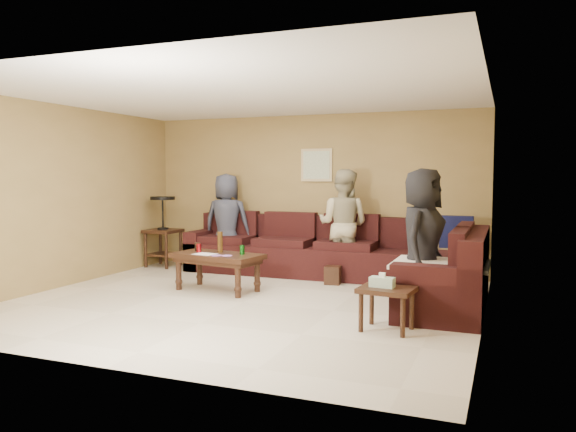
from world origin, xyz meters
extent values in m
plane|color=beige|center=(0.00, 0.00, 0.00)|extent=(5.50, 5.50, 0.00)
cube|color=silver|center=(0.00, 0.00, 2.45)|extent=(5.50, 5.00, 0.10)
cube|color=olive|center=(0.00, 2.50, 1.25)|extent=(5.50, 0.10, 2.50)
cube|color=olive|center=(0.00, -2.50, 1.25)|extent=(5.50, 0.10, 2.50)
cube|color=olive|center=(-2.75, 0.00, 1.25)|extent=(0.10, 5.00, 2.50)
cube|color=olive|center=(2.75, 0.00, 1.25)|extent=(0.10, 5.00, 2.50)
cube|color=black|center=(0.00, 2.05, 0.23)|extent=(3.70, 0.90, 0.45)
cube|color=black|center=(0.00, 2.38, 0.68)|extent=(3.70, 0.24, 0.45)
cube|color=black|center=(-1.73, 2.05, 0.32)|extent=(0.24, 0.90, 0.63)
cube|color=black|center=(2.30, 0.60, 0.23)|extent=(0.90, 2.00, 0.45)
cube|color=black|center=(2.63, 0.60, 0.68)|extent=(0.24, 2.00, 0.45)
cube|color=black|center=(2.30, -0.28, 0.32)|extent=(0.90, 0.24, 0.63)
cube|color=#111438|center=(2.30, 2.05, 0.75)|extent=(0.45, 0.14, 0.45)
cube|color=white|center=(2.30, 0.15, 0.58)|extent=(1.00, 0.85, 0.04)
cube|color=#321B10|center=(-0.62, 0.50, 0.47)|extent=(1.28, 0.78, 0.07)
cube|color=#321B10|center=(-0.62, 0.50, 0.40)|extent=(1.18, 0.68, 0.05)
cylinder|color=#321B10|center=(-1.14, 0.36, 0.22)|extent=(0.08, 0.08, 0.43)
cylinder|color=#321B10|center=(-0.17, 0.20, 0.22)|extent=(0.08, 0.08, 0.43)
cylinder|color=#321B10|center=(-1.07, 0.79, 0.22)|extent=(0.08, 0.08, 0.43)
cylinder|color=#321B10|center=(-0.10, 0.63, 0.22)|extent=(0.08, 0.08, 0.43)
cylinder|color=maroon|center=(-0.90, 0.49, 0.56)|extent=(0.07, 0.07, 0.12)
cylinder|color=#157B1E|center=(-0.28, 0.55, 0.56)|extent=(0.07, 0.07, 0.12)
cylinder|color=#3E280E|center=(-0.65, 0.63, 0.64)|extent=(0.07, 0.07, 0.28)
cylinder|color=black|center=(-1.01, 0.65, 0.55)|extent=(0.08, 0.08, 0.11)
cube|color=white|center=(-0.75, 0.39, 0.50)|extent=(0.31, 0.26, 0.00)
cylinder|color=#EB5384|center=(-0.54, 0.32, 0.50)|extent=(0.14, 0.14, 0.01)
cylinder|color=#EB5384|center=(-0.40, 0.35, 0.50)|extent=(0.14, 0.14, 0.01)
cube|color=#321B10|center=(-2.44, 1.93, 0.60)|extent=(0.53, 0.53, 0.05)
cube|color=#321B10|center=(-2.44, 1.93, 0.21)|extent=(0.47, 0.47, 0.03)
cylinder|color=#321B10|center=(-2.65, 1.73, 0.30)|extent=(0.05, 0.05, 0.60)
cylinder|color=#321B10|center=(-2.24, 1.72, 0.30)|extent=(0.05, 0.05, 0.60)
cylinder|color=#321B10|center=(-2.64, 2.15, 0.30)|extent=(0.05, 0.05, 0.60)
cylinder|color=#321B10|center=(-2.23, 2.13, 0.30)|extent=(0.05, 0.05, 0.60)
cylinder|color=black|center=(-2.44, 1.93, 0.64)|extent=(0.19, 0.19, 0.03)
cylinder|color=black|center=(-2.44, 1.93, 0.91)|extent=(0.03, 0.03, 0.50)
cylinder|color=black|center=(-2.44, 1.93, 1.16)|extent=(0.41, 0.41, 0.05)
cube|color=#321B10|center=(1.87, -0.59, 0.41)|extent=(0.56, 0.48, 0.05)
cylinder|color=#321B10|center=(1.64, -0.73, 0.20)|extent=(0.05, 0.05, 0.41)
cylinder|color=#321B10|center=(2.06, -0.77, 0.20)|extent=(0.05, 0.05, 0.41)
cylinder|color=#321B10|center=(1.68, -0.41, 0.20)|extent=(0.05, 0.05, 0.41)
cylinder|color=#321B10|center=(2.09, -0.45, 0.20)|extent=(0.05, 0.05, 0.41)
cube|color=silver|center=(1.82, -0.59, 0.48)|extent=(0.25, 0.14, 0.10)
cube|color=white|center=(1.82, -0.59, 0.55)|extent=(0.06, 0.04, 0.05)
cube|color=#321B10|center=(0.68, 1.49, 0.13)|extent=(0.24, 0.24, 0.26)
cube|color=tan|center=(0.10, 2.48, 1.70)|extent=(0.52, 0.03, 0.52)
cube|color=beige|center=(0.10, 2.46, 1.70)|extent=(0.44, 0.01, 0.44)
imported|color=#323545|center=(-1.29, 2.05, 0.78)|extent=(0.83, 0.61, 1.57)
imported|color=tan|center=(0.69, 1.96, 0.81)|extent=(0.84, 0.69, 1.63)
imported|color=black|center=(2.07, 0.35, 0.81)|extent=(0.64, 0.87, 1.62)
camera|label=1|loc=(2.96, -6.04, 1.54)|focal=35.00mm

